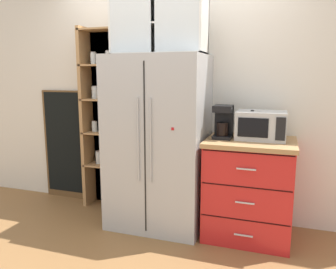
% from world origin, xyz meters
% --- Properties ---
extents(ground_plane, '(10.77, 10.77, 0.00)m').
position_xyz_m(ground_plane, '(0.00, 0.00, 0.00)').
color(ground_plane, olive).
extents(wall_back_cream, '(5.06, 0.10, 2.55)m').
position_xyz_m(wall_back_cream, '(0.00, 0.40, 1.27)').
color(wall_back_cream, silver).
rests_on(wall_back_cream, ground).
extents(refrigerator, '(0.93, 0.72, 1.70)m').
position_xyz_m(refrigerator, '(0.00, 0.00, 0.85)').
color(refrigerator, '#B7BABF').
rests_on(refrigerator, ground).
extents(pantry_shelf_column, '(0.52, 0.27, 2.03)m').
position_xyz_m(pantry_shelf_column, '(-0.75, 0.29, 1.05)').
color(pantry_shelf_column, brown).
rests_on(pantry_shelf_column, ground).
extents(counter_cabinet, '(0.80, 0.68, 0.93)m').
position_xyz_m(counter_cabinet, '(0.89, 0.03, 0.47)').
color(counter_cabinet, red).
rests_on(counter_cabinet, ground).
extents(microwave, '(0.44, 0.33, 0.26)m').
position_xyz_m(microwave, '(0.98, 0.08, 1.06)').
color(microwave, '#B7BABF').
rests_on(microwave, counter_cabinet).
extents(coffee_maker, '(0.17, 0.20, 0.31)m').
position_xyz_m(coffee_maker, '(0.64, 0.03, 1.08)').
color(coffee_maker, black).
rests_on(coffee_maker, counter_cabinet).
extents(mug_red, '(0.11, 0.08, 0.10)m').
position_xyz_m(mug_red, '(0.89, 0.03, 0.98)').
color(mug_red, red).
rests_on(mug_red, counter_cabinet).
extents(mug_charcoal, '(0.12, 0.09, 0.08)m').
position_xyz_m(mug_charcoal, '(0.89, 0.09, 0.97)').
color(mug_charcoal, '#2D2D33').
rests_on(mug_charcoal, counter_cabinet).
extents(bottle_green, '(0.06, 0.06, 0.27)m').
position_xyz_m(bottle_green, '(0.89, 0.11, 1.04)').
color(bottle_green, '#285B33').
rests_on(bottle_green, counter_cabinet).
extents(bottle_clear, '(0.07, 0.07, 0.27)m').
position_xyz_m(bottle_clear, '(0.89, 0.05, 1.05)').
color(bottle_clear, silver).
rests_on(bottle_clear, counter_cabinet).
extents(upper_cabinet, '(0.90, 0.32, 0.56)m').
position_xyz_m(upper_cabinet, '(0.00, 0.05, 1.98)').
color(upper_cabinet, silver).
rests_on(upper_cabinet, refrigerator).
extents(chalkboard_menu, '(0.60, 0.04, 1.33)m').
position_xyz_m(chalkboard_menu, '(-1.33, 0.33, 0.67)').
color(chalkboard_menu, brown).
rests_on(chalkboard_menu, ground).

